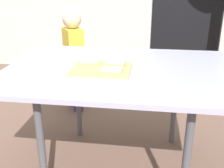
# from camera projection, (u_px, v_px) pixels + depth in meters

# --- Properties ---
(ground_plane) EXTENTS (16.00, 16.00, 0.00)m
(ground_plane) POSITION_uv_depth(u_px,v_px,m) (119.00, 167.00, 1.84)
(ground_plane) COLOR brown
(dining_table) EXTENTS (1.34, 0.99, 0.71)m
(dining_table) POSITION_uv_depth(u_px,v_px,m) (120.00, 76.00, 1.60)
(dining_table) COLOR #A1A1BB
(dining_table) RESTS_ON ground
(cutting_board) EXTENTS (0.33, 0.27, 0.02)m
(cutting_board) POSITION_uv_depth(u_px,v_px,m) (101.00, 69.00, 1.53)
(cutting_board) COLOR tan
(cutting_board) RESTS_ON dining_table
(pizza_slice_near_right) EXTENTS (0.12, 0.10, 0.02)m
(pizza_slice_near_right) POSITION_uv_depth(u_px,v_px,m) (112.00, 70.00, 1.45)
(pizza_slice_near_right) COLOR #E3AB64
(pizza_slice_near_right) RESTS_ON cutting_board
(pizza_slice_far_left) EXTENTS (0.13, 0.12, 0.02)m
(pizza_slice_far_left) POSITION_uv_depth(u_px,v_px,m) (90.00, 62.00, 1.59)
(pizza_slice_far_left) COLOR #E3AB64
(pizza_slice_far_left) RESTS_ON cutting_board
(pizza_slice_far_right) EXTENTS (0.12, 0.11, 0.02)m
(pizza_slice_far_right) POSITION_uv_depth(u_px,v_px,m) (115.00, 63.00, 1.57)
(pizza_slice_far_right) COLOR #E3AB64
(pizza_slice_far_right) RESTS_ON cutting_board
(plate_white_left) EXTENTS (0.21, 0.21, 0.01)m
(plate_white_left) POSITION_uv_depth(u_px,v_px,m) (59.00, 57.00, 1.79)
(plate_white_left) COLOR white
(plate_white_left) RESTS_ON dining_table
(child_left) EXTENTS (0.25, 0.28, 0.96)m
(child_left) POSITION_uv_depth(u_px,v_px,m) (74.00, 55.00, 2.50)
(child_left) COLOR #422E56
(child_left) RESTS_ON ground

